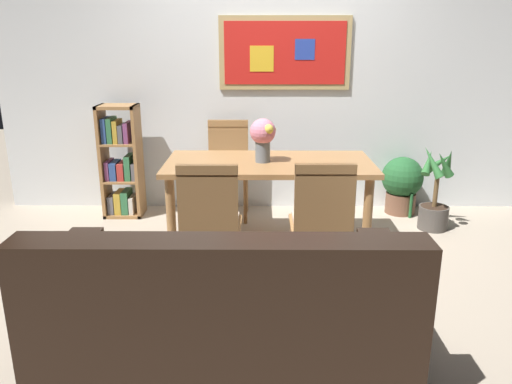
% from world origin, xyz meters
% --- Properties ---
extents(ground_plane, '(12.00, 12.00, 0.00)m').
position_xyz_m(ground_plane, '(0.00, 0.00, 0.00)').
color(ground_plane, tan).
extents(wall_back_with_painting, '(5.20, 0.14, 2.60)m').
position_xyz_m(wall_back_with_painting, '(0.00, 1.53, 1.30)').
color(wall_back_with_painting, silver).
rests_on(wall_back_with_painting, ground_plane).
extents(dining_table, '(1.63, 0.81, 0.72)m').
position_xyz_m(dining_table, '(-0.00, 0.44, 0.63)').
color(dining_table, '#9E7042').
rests_on(dining_table, ground_plane).
extents(dining_chair_far_left, '(0.40, 0.41, 0.91)m').
position_xyz_m(dining_chair_far_left, '(-0.38, 1.22, 0.54)').
color(dining_chair_far_left, '#9E7042').
rests_on(dining_chair_far_left, ground_plane).
extents(dining_chair_near_right, '(0.40, 0.41, 0.91)m').
position_xyz_m(dining_chair_near_right, '(0.33, -0.31, 0.54)').
color(dining_chair_near_right, '#9E7042').
rests_on(dining_chair_near_right, ground_plane).
extents(dining_chair_near_left, '(0.40, 0.41, 0.91)m').
position_xyz_m(dining_chair_near_left, '(-0.40, -0.33, 0.54)').
color(dining_chair_near_left, '#9E7042').
rests_on(dining_chair_near_left, ground_plane).
extents(leather_couch, '(1.80, 0.84, 0.84)m').
position_xyz_m(leather_couch, '(-0.25, -1.21, 0.31)').
color(leather_couch, black).
rests_on(leather_couch, ground_plane).
extents(bookshelf, '(0.36, 0.28, 1.07)m').
position_xyz_m(bookshelf, '(-1.39, 1.21, 0.50)').
color(bookshelf, '#9E7042').
rests_on(bookshelf, ground_plane).
extents(potted_ivy, '(0.40, 0.40, 0.64)m').
position_xyz_m(potted_ivy, '(1.31, 1.29, 0.30)').
color(potted_ivy, brown).
rests_on(potted_ivy, ground_plane).
extents(potted_palm, '(0.35, 0.37, 0.77)m').
position_xyz_m(potted_palm, '(1.49, 0.85, 0.29)').
color(potted_palm, '#4C4742').
rests_on(potted_palm, ground_plane).
extents(flower_vase, '(0.20, 0.20, 0.34)m').
position_xyz_m(flower_vase, '(-0.05, 0.42, 0.93)').
color(flower_vase, slate).
rests_on(flower_vase, dining_table).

